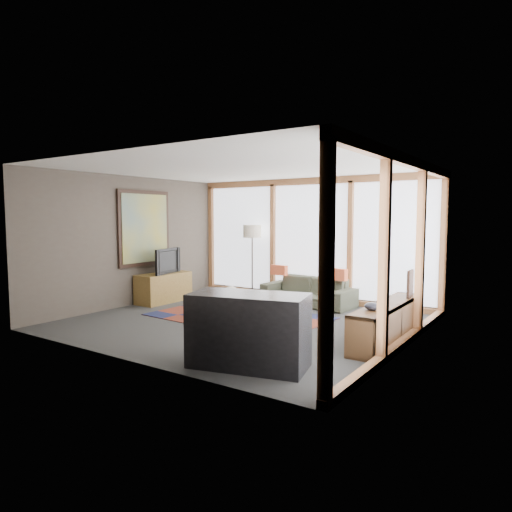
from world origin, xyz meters
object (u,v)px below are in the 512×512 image
Objects in this scene: bookshelf at (388,322)px; floor_lamp at (252,261)px; sofa at (308,291)px; coffee_table at (228,308)px; bar_counter at (249,330)px; tv_console at (164,288)px; television at (164,261)px.

floor_lamp is at bearing 152.43° from bookshelf.
floor_lamp is 4.20m from bookshelf.
sofa is 1.57× the size of coffee_table.
bar_counter is at bearing -46.93° from coffee_table.
coffee_table is at bearing -15.18° from tv_console.
tv_console is (-4.88, 0.37, 0.03)m from bookshelf.
coffee_table is 2.24m from tv_console.
sofa reaches higher than bookshelf.
bar_counter is at bearing -56.02° from floor_lamp.
sofa is at bearing -6.34° from floor_lamp.
sofa is 3.98m from bar_counter.
tv_console is 0.87× the size of bar_counter.
tv_console is 1.32× the size of television.
bar_counter is (3.81, -2.39, -0.43)m from television.
bar_counter is (3.86, -2.40, 0.14)m from tv_console.
bar_counter is (1.19, -3.79, 0.16)m from sofa.
coffee_table is 0.55× the size of bookshelf.
television is 4.51m from bar_counter.
television reaches higher than bookshelf.
floor_lamp is 1.75× the size of television.
tv_console is at bearing 164.82° from coffee_table.
bar_counter is at bearing -31.90° from tv_console.
coffee_table is at bearing 118.59° from bar_counter.
tv_console is at bearing 58.79° from television.
tv_console is (-1.19, -1.56, -0.50)m from floor_lamp.
television is at bearing 133.46° from bar_counter.
floor_lamp reaches higher than coffee_table.
tv_console is at bearing -147.00° from sofa.
coffee_table is 2.73m from bookshelf.
television is 0.66× the size of bar_counter.
television is at bearing 164.87° from coffee_table.
sofa reaches higher than coffee_table.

